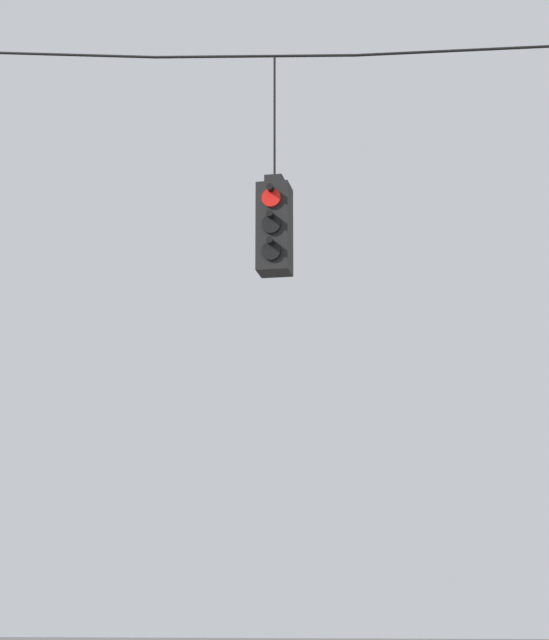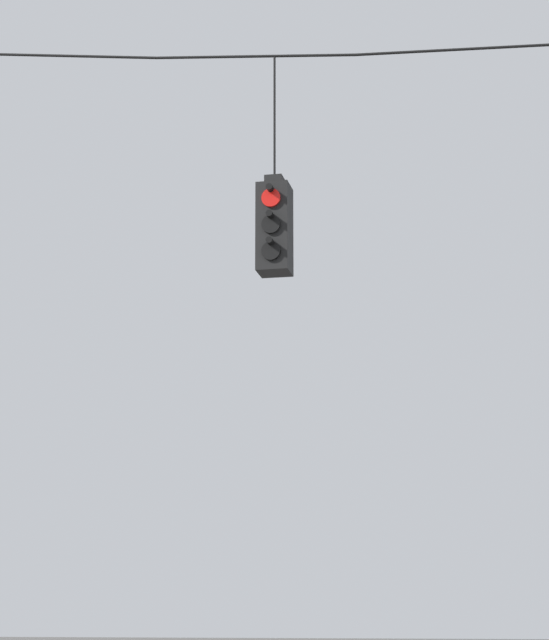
# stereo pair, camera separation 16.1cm
# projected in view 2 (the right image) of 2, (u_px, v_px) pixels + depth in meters

# --- Properties ---
(traffic_light_near_left_pole) EXTENTS (0.34, 0.46, 2.44)m
(traffic_light_near_left_pole) POSITION_uv_depth(u_px,v_px,m) (274.00, 227.00, 13.07)
(traffic_light_near_left_pole) COLOR black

